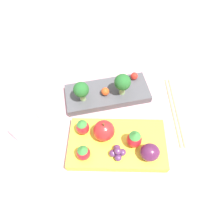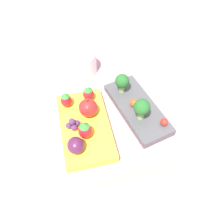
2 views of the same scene
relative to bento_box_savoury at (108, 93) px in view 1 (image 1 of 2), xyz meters
name	(u,v)px [view 1 (image 1 of 2)]	position (x,y,z in m)	size (l,w,h in m)	color
ground_plane	(108,117)	(-0.01, -0.07, -0.01)	(4.00, 4.00, 0.00)	#C6939E
bento_box_savoury	(108,93)	(0.00, 0.00, 0.00)	(0.23, 0.11, 0.02)	#4C4C51
bento_box_fruit	(117,144)	(0.01, -0.15, 0.00)	(0.24, 0.15, 0.02)	yellow
broccoli_floret_0	(81,90)	(-0.07, -0.02, 0.05)	(0.04, 0.04, 0.06)	#93B770
broccoli_floret_1	(123,83)	(0.04, -0.01, 0.05)	(0.04, 0.04, 0.06)	#93B770
cherry_tomato_0	(104,92)	(-0.01, -0.01, 0.02)	(0.02, 0.02, 0.02)	#DB4C1E
cherry_tomato_1	(134,76)	(0.08, 0.04, 0.02)	(0.02, 0.02, 0.02)	red
apple	(104,131)	(-0.02, -0.13, 0.04)	(0.05, 0.05, 0.06)	red
strawberry_0	(83,153)	(-0.07, -0.17, 0.03)	(0.03, 0.03, 0.04)	red
strawberry_1	(83,127)	(-0.07, -0.11, 0.04)	(0.03, 0.03, 0.05)	red
strawberry_2	(134,139)	(0.04, -0.16, 0.04)	(0.03, 0.03, 0.05)	red
plum	(150,152)	(0.07, -0.19, 0.03)	(0.04, 0.04, 0.04)	#511E42
grape_cluster	(118,152)	(0.00, -0.18, 0.02)	(0.04, 0.04, 0.03)	#562D5B
drinking_cup	(24,124)	(-0.20, -0.08, 0.02)	(0.07, 0.07, 0.07)	silver
chopsticks_pair	(174,109)	(0.17, -0.07, -0.01)	(0.03, 0.21, 0.01)	tan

